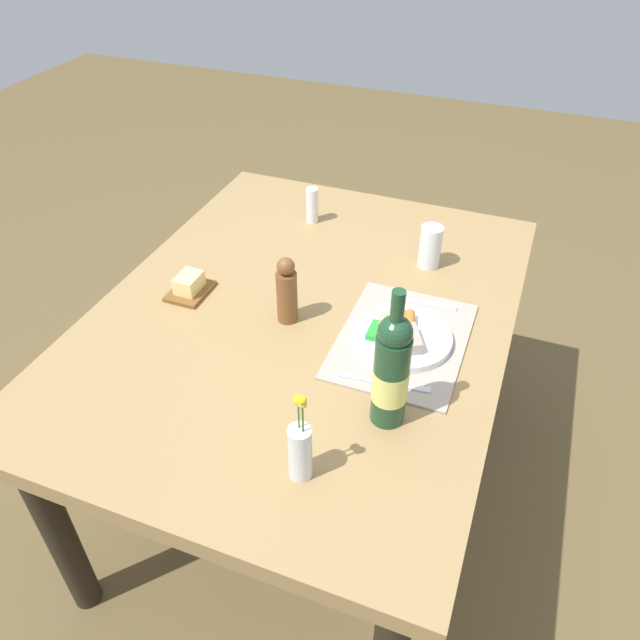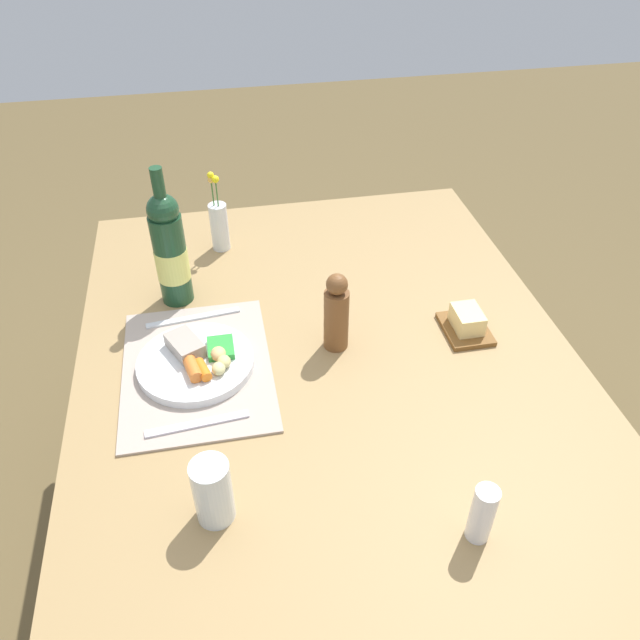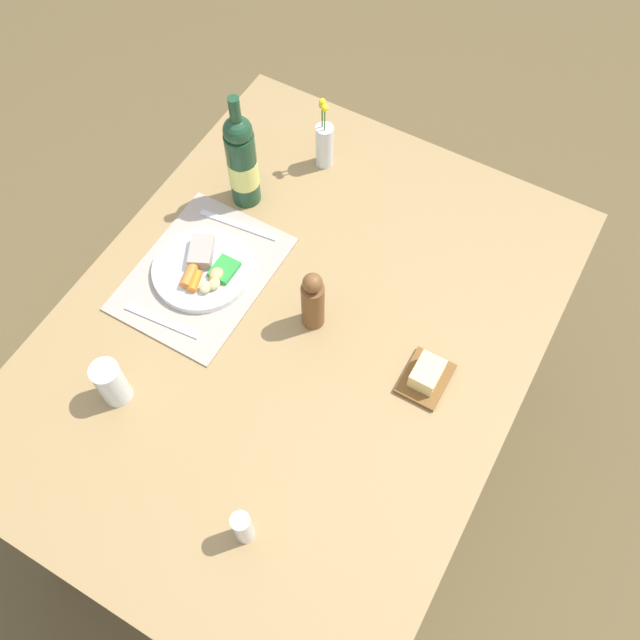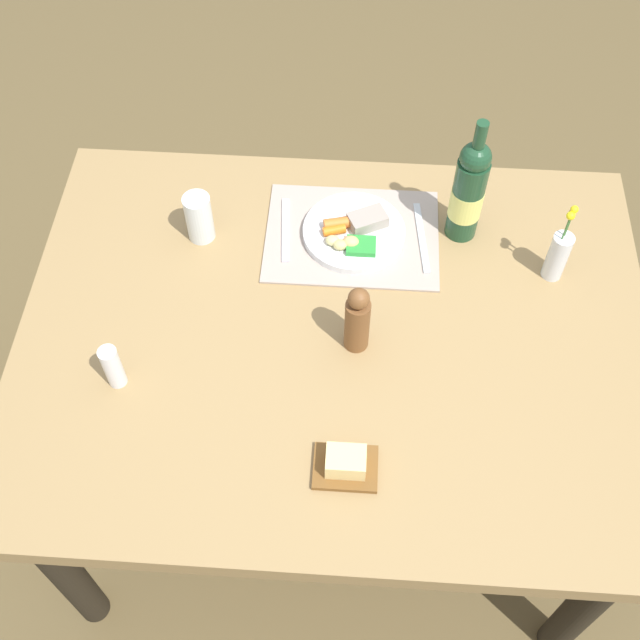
% 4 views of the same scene
% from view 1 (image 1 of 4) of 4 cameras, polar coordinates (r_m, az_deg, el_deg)
% --- Properties ---
extents(ground_plane, '(8.00, 8.00, 0.00)m').
position_cam_1_polar(ground_plane, '(2.21, -1.20, -14.61)').
color(ground_plane, brown).
extents(dining_table, '(1.43, 1.09, 0.75)m').
position_cam_1_polar(dining_table, '(1.73, -1.49, -1.47)').
color(dining_table, '#9B7B4C').
rests_on(dining_table, ground_plane).
extents(placemat, '(0.42, 0.31, 0.01)m').
position_cam_1_polar(placemat, '(1.59, 7.63, -1.86)').
color(placemat, '#AC9B8C').
rests_on(placemat, dining_table).
extents(dinner_plate, '(0.25, 0.25, 0.05)m').
position_cam_1_polar(dinner_plate, '(1.57, 7.59, -1.44)').
color(dinner_plate, silver).
rests_on(dinner_plate, placemat).
extents(fork, '(0.04, 0.22, 0.00)m').
position_cam_1_polar(fork, '(1.46, 5.98, -5.77)').
color(fork, silver).
rests_on(fork, placemat).
extents(knife, '(0.04, 0.20, 0.00)m').
position_cam_1_polar(knife, '(1.71, 9.23, 1.60)').
color(knife, silver).
rests_on(knife, placemat).
extents(water_tumbler, '(0.07, 0.07, 0.13)m').
position_cam_1_polar(water_tumbler, '(1.85, 10.16, 6.50)').
color(water_tumbler, silver).
rests_on(water_tumbler, dining_table).
extents(butter_dish, '(0.13, 0.10, 0.06)m').
position_cam_1_polar(butter_dish, '(1.76, -12.01, 3.09)').
color(butter_dish, brown).
rests_on(butter_dish, dining_table).
extents(flower_vase, '(0.05, 0.05, 0.23)m').
position_cam_1_polar(flower_vase, '(1.23, -1.85, -11.92)').
color(flower_vase, silver).
rests_on(flower_vase, dining_table).
extents(pepper_mill, '(0.05, 0.05, 0.19)m').
position_cam_1_polar(pepper_mill, '(1.59, -3.10, 2.67)').
color(pepper_mill, brown).
rests_on(pepper_mill, dining_table).
extents(salt_shaker, '(0.04, 0.04, 0.12)m').
position_cam_1_polar(salt_shaker, '(2.05, -0.73, 10.60)').
color(salt_shaker, white).
rests_on(salt_shaker, dining_table).
extents(wine_bottle, '(0.08, 0.08, 0.35)m').
position_cam_1_polar(wine_bottle, '(1.30, 6.62, -4.75)').
color(wine_bottle, '#1D4328').
rests_on(wine_bottle, dining_table).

